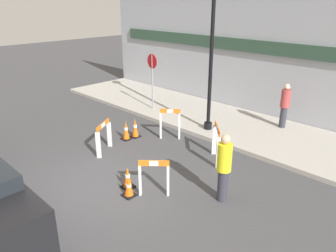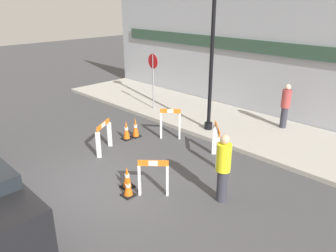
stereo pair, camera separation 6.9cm
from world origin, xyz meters
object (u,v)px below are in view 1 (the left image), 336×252
at_px(person_pedestrian, 285,104).
at_px(stop_sign, 152,73).
at_px(streetlamp_post, 213,19).
at_px(person_worker, 224,166).

bearing_deg(person_pedestrian, stop_sign, 31.97).
xyz_separation_m(stop_sign, person_pedestrian, (5.01, 1.83, -0.68)).
height_order(stop_sign, person_pedestrian, stop_sign).
relative_size(streetlamp_post, stop_sign, 2.58).
distance_m(stop_sign, person_worker, 7.01).
distance_m(person_worker, person_pedestrian, 5.34).
distance_m(streetlamp_post, person_pedestrian, 4.03).
xyz_separation_m(streetlamp_post, person_pedestrian, (1.85, 2.05, -2.94)).
bearing_deg(streetlamp_post, person_worker, -47.44).
height_order(person_worker, person_pedestrian, person_pedestrian).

